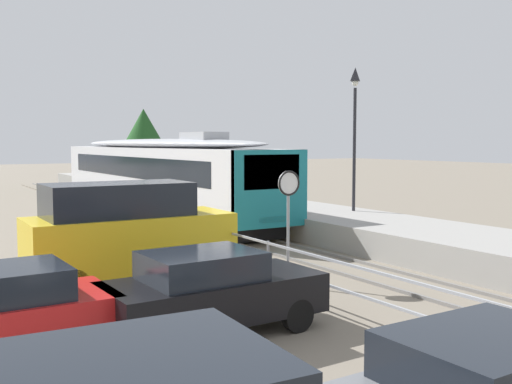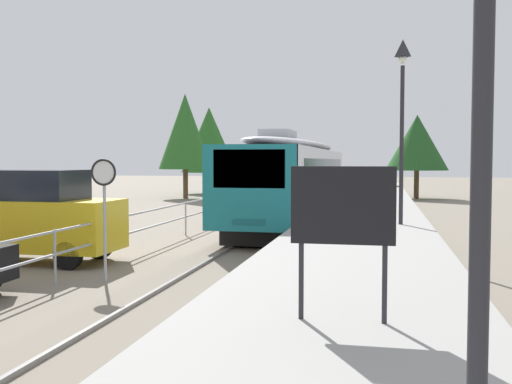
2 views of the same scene
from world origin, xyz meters
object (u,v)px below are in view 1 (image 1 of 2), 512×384
(parked_van_yellow, at_px, (127,232))
(platform_lamp_mid_platform, at_px, (355,112))
(speed_limit_sign, at_px, (289,199))
(commuter_train, at_px, (157,171))
(parked_hatchback_black, at_px, (211,291))

(parked_van_yellow, bearing_deg, platform_lamp_mid_platform, 18.31)
(platform_lamp_mid_platform, distance_m, speed_limit_sign, 8.97)
(commuter_train, height_order, parked_van_yellow, commuter_train)
(commuter_train, distance_m, parked_van_yellow, 13.41)
(parked_van_yellow, bearing_deg, speed_limit_sign, -32.53)
(speed_limit_sign, bearing_deg, platform_lamp_mid_platform, 38.98)
(speed_limit_sign, distance_m, parked_van_yellow, 4.01)
(platform_lamp_mid_platform, xyz_separation_m, parked_van_yellow, (-10.00, -3.31, -3.33))
(commuter_train, xyz_separation_m, speed_limit_sign, (-2.37, -14.23, -0.02))
(parked_hatchback_black, bearing_deg, commuter_train, 71.12)
(commuter_train, distance_m, parked_hatchback_black, 17.53)
(commuter_train, bearing_deg, parked_hatchback_black, -108.88)
(platform_lamp_mid_platform, bearing_deg, speed_limit_sign, -141.02)
(parked_hatchback_black, bearing_deg, speed_limit_sign, 35.08)
(commuter_train, bearing_deg, parked_van_yellow, -115.10)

